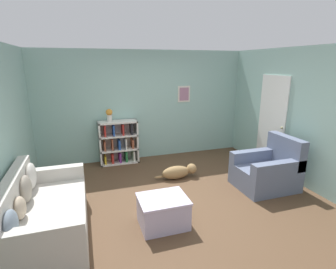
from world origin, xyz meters
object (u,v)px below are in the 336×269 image
at_px(dog, 179,172).
at_px(vase, 109,115).
at_px(recliner_chair, 268,170).
at_px(coffee_table, 163,211).
at_px(bookshelf, 119,143).
at_px(couch, 44,215).

distance_m(dog, vase, 2.04).
height_order(recliner_chair, dog, recliner_chair).
height_order(coffee_table, dog, coffee_table).
distance_m(recliner_chair, vase, 3.54).
bearing_deg(vase, recliner_chair, -38.58).
bearing_deg(recliner_chair, dog, 149.26).
bearing_deg(dog, bookshelf, 128.77).
xyz_separation_m(couch, recliner_chair, (3.85, 0.33, 0.00)).
xyz_separation_m(coffee_table, dog, (0.78, 1.44, -0.09)).
relative_size(couch, dog, 2.06).
height_order(recliner_chair, coffee_table, recliner_chair).
xyz_separation_m(bookshelf, coffee_table, (0.25, -2.73, -0.26)).
bearing_deg(dog, coffee_table, -118.34).
xyz_separation_m(bookshelf, recliner_chair, (2.51, -2.16, -0.15)).
xyz_separation_m(recliner_chair, dog, (-1.47, 0.88, -0.19)).
relative_size(coffee_table, vase, 2.37).
bearing_deg(recliner_chair, coffee_table, -165.85).
xyz_separation_m(recliner_chair, coffee_table, (-2.25, -0.57, -0.10)).
height_order(couch, vase, vase).
bearing_deg(coffee_table, dog, 61.66).
height_order(recliner_chair, vase, vase).
distance_m(recliner_chair, dog, 1.72).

